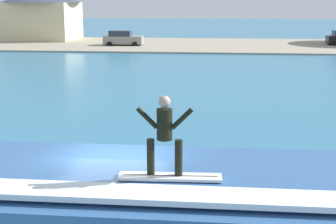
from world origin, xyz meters
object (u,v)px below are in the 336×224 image
Objects in this scene: wave_crest at (148,208)px; surfer at (165,131)px; surfboard at (170,177)px; car_near_shore at (123,38)px; house_with_chimney at (42,12)px.

wave_crest is 6.48× the size of surfer.
surfer reaches higher than surfboard.
surfboard is 48.88m from car_near_shore.
surfer is at bearing -67.95° from house_with_chimney.
surfboard reaches higher than wave_crest.
car_near_shore is at bearing 101.95° from surfer.
surfer is at bearing -54.58° from wave_crest.
surfer is (-0.12, 0.03, 0.96)m from surfboard.
surfboard is (0.56, -0.66, 1.02)m from wave_crest.
surfboard is 0.20× the size of house_with_chimney.
wave_crest is at bearing 125.42° from surfer.
house_with_chimney is at bearing 111.88° from wave_crest.
car_near_shore is at bearing 102.07° from surfboard.
surfer is 59.56m from house_with_chimney.
surfboard is at bearing -49.61° from wave_crest.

